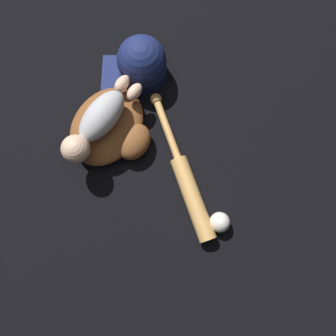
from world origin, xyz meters
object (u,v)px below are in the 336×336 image
baseball_cap (142,63)px  baseball_bat (187,182)px  baseball (220,222)px  baby_figure (97,122)px  baseball_glove (111,128)px

baseball_cap → baseball_bat: bearing=46.7°
baseball_bat → baseball: baseball is taller
baby_figure → baseball_bat: (0.03, 0.35, -0.10)m
baby_figure → baseball_cap: baby_figure is taller
baby_figure → baseball: bearing=78.3°
baseball_bat → baseball_cap: baseball_cap is taller
baseball_glove → baseball: 0.50m
baseball → baby_figure: bearing=-101.7°
baby_figure → baseball_bat: bearing=85.1°
baby_figure → baseball: baby_figure is taller
baseball_glove → baby_figure: baby_figure is taller
baseball_glove → baseball_bat: baseball_glove is taller
baseball → baseball_bat: bearing=-115.3°
baseball_cap → baseball_glove: bearing=2.6°
baby_figure → baseball: 0.52m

